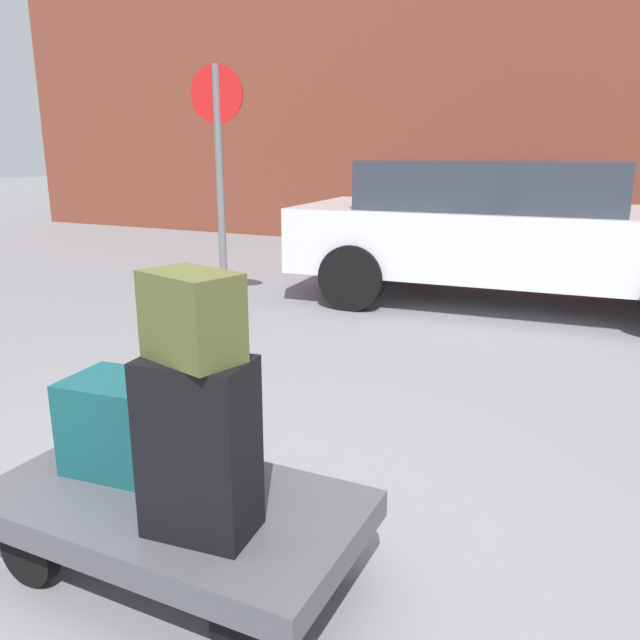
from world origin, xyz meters
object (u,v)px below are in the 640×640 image
suitcase_black_center (199,448)px  parked_car (509,228)px  luggage_cart (174,513)px  no_parking_sign (219,164)px  duffel_bag_teal_stacked_top (152,429)px  duffel_bag_olive_topmost_pile (192,316)px

suitcase_black_center → parked_car: parked_car is taller
luggage_cart → no_parking_sign: 4.08m
luggage_cart → duffel_bag_teal_stacked_top: (-0.17, 0.11, 0.25)m
luggage_cart → duffel_bag_olive_topmost_pile: (0.22, -0.12, 0.78)m
no_parking_sign → suitcase_black_center: bearing=-56.8°
parked_car → no_parking_sign: (-2.33, -1.62, 0.63)m
parked_car → no_parking_sign: bearing=-145.1°
luggage_cart → no_parking_sign: bearing=121.4°
suitcase_black_center → parked_car: bearing=83.6°
duffel_bag_olive_topmost_pile → no_parking_sign: 4.15m
duffel_bag_teal_stacked_top → duffel_bag_olive_topmost_pile: (0.39, -0.23, 0.53)m
suitcase_black_center → no_parking_sign: (-2.27, 3.47, 0.76)m
suitcase_black_center → no_parking_sign: bearing=117.4°
luggage_cart → no_parking_sign: no_parking_sign is taller
no_parking_sign → parked_car: bearing=34.9°
suitcase_black_center → parked_car: 5.09m
no_parking_sign → duffel_bag_olive_topmost_pile: bearing=-56.8°
suitcase_black_center → no_parking_sign: size_ratio=0.26×
duffel_bag_teal_stacked_top → parked_car: bearing=79.0°
parked_car → duffel_bag_olive_topmost_pile: bearing=-90.7°
parked_car → suitcase_black_center: bearing=-90.7°
no_parking_sign → duffel_bag_teal_stacked_top: bearing=-59.9°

